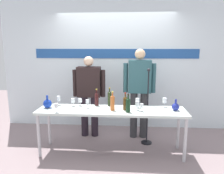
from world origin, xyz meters
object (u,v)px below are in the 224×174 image
(wine_bottle_2, at_px, (97,98))
(wine_glass_right_1, at_px, (142,106))
(wine_glass_left_2, at_px, (59,99))
(wine_bottle_1, at_px, (110,98))
(wine_bottle_4, at_px, (128,104))
(wine_glass_right_2, at_px, (165,101))
(decanter_blue_left, at_px, (47,104))
(wine_bottle_3, at_px, (125,103))
(wine_glass_left_3, at_px, (80,101))
(microphone_stand, at_px, (147,119))
(presenter_right, at_px, (139,88))
(wine_glass_left_1, at_px, (56,106))
(wine_glass_right_3, at_px, (137,104))
(wine_glass_left_0, at_px, (73,101))
(presenter_left, at_px, (89,91))
(wine_bottle_0, at_px, (112,102))
(display_table, at_px, (111,113))
(wine_glass_right_0, at_px, (137,101))
(wine_glass_left_4, at_px, (87,102))
(decanter_blue_right, at_px, (176,107))

(wine_bottle_2, relative_size, wine_glass_right_1, 2.35)
(wine_glass_left_2, bearing_deg, wine_bottle_1, 1.45)
(wine_bottle_4, bearing_deg, wine_glass_right_2, 28.37)
(decanter_blue_left, relative_size, wine_bottle_3, 0.74)
(wine_glass_left_3, relative_size, microphone_stand, 0.09)
(wine_bottle_1, bearing_deg, wine_glass_left_3, -176.58)
(presenter_right, relative_size, wine_glass_left_2, 10.48)
(wine_glass_left_1, xyz_separation_m, wine_glass_right_3, (1.28, 0.21, -0.00))
(presenter_right, height_order, wine_glass_left_1, presenter_right)
(decanter_blue_left, relative_size, wine_bottle_1, 0.67)
(wine_bottle_1, relative_size, wine_glass_left_1, 2.24)
(wine_glass_left_0, relative_size, wine_glass_right_3, 0.92)
(presenter_left, distance_m, wine_bottle_0, 0.88)
(wine_glass_right_1, bearing_deg, wine_glass_left_1, -173.59)
(display_table, distance_m, wine_glass_right_0, 0.49)
(wine_bottle_3, bearing_deg, wine_bottle_2, 154.71)
(wine_glass_left_3, distance_m, wine_glass_left_4, 0.20)
(wine_bottle_2, xyz_separation_m, wine_glass_left_3, (-0.29, -0.04, -0.04))
(wine_bottle_0, distance_m, wine_glass_right_2, 0.92)
(wine_bottle_4, bearing_deg, wine_glass_left_2, 165.12)
(display_table, height_order, wine_bottle_4, wine_bottle_4)
(wine_bottle_3, distance_m, wine_bottle_4, 0.13)
(wine_bottle_2, bearing_deg, wine_glass_left_0, -169.92)
(decanter_blue_right, relative_size, wine_bottle_2, 0.63)
(wine_bottle_2, height_order, microphone_stand, microphone_stand)
(wine_glass_left_4, xyz_separation_m, wine_glass_right_2, (1.32, 0.15, 0.01))
(display_table, bearing_deg, wine_glass_left_3, 161.10)
(decanter_blue_left, distance_m, presenter_right, 1.72)
(wine_bottle_2, distance_m, wine_bottle_3, 0.56)
(wine_glass_left_3, xyz_separation_m, wine_glass_left_4, (0.16, -0.13, 0.02))
(wine_bottle_3, relative_size, wine_glass_left_2, 1.76)
(presenter_right, distance_m, microphone_stand, 0.63)
(display_table, bearing_deg, wine_glass_left_0, 166.97)
(display_table, relative_size, wine_bottle_0, 7.80)
(wine_bottle_4, bearing_deg, display_table, 155.64)
(wine_bottle_3, relative_size, wine_glass_right_3, 1.99)
(wine_bottle_1, height_order, wine_glass_right_1, wine_bottle_1)
(wine_glass_left_2, height_order, wine_glass_right_1, wine_glass_left_2)
(presenter_left, bearing_deg, microphone_stand, -13.84)
(presenter_right, height_order, wine_glass_left_2, presenter_right)
(wine_glass_right_1, bearing_deg, wine_bottle_1, 151.71)
(wine_glass_right_2, height_order, wine_glass_right_3, wine_glass_right_2)
(wine_glass_right_3, bearing_deg, decanter_blue_right, 2.20)
(presenter_left, relative_size, wine_glass_left_2, 9.63)
(wine_glass_right_0, relative_size, wine_glass_right_2, 1.02)
(decanter_blue_left, distance_m, wine_bottle_3, 1.32)
(wine_bottle_0, relative_size, wine_glass_left_3, 2.48)
(decanter_blue_right, bearing_deg, wine_glass_left_2, 174.69)
(wine_glass_right_2, bearing_deg, wine_glass_left_4, -173.49)
(decanter_blue_left, bearing_deg, wine_bottle_3, -1.08)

